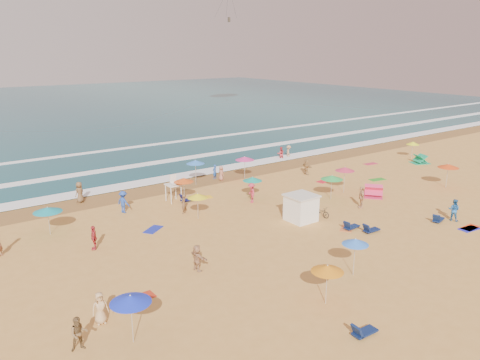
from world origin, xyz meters
TOP-DOWN VIEW (x-y plane):
  - ground at (0.00, 0.00)m, footprint 220.00×220.00m
  - ocean at (0.00, 84.00)m, footprint 220.00×140.00m
  - wet_sand at (0.00, 12.50)m, footprint 220.00×220.00m
  - surf_foam at (0.00, 21.32)m, footprint 200.00×18.70m
  - cabana at (1.90, -2.03)m, footprint 2.00×2.00m
  - cabana_roof at (1.90, -2.03)m, footprint 2.20×2.20m
  - bicycle at (3.80, -2.33)m, footprint 0.81×1.69m
  - lifeguard_stand at (-3.90, 8.10)m, footprint 1.20×1.20m
  - beach_umbrellas at (-0.25, 0.22)m, footprint 53.24×26.15m
  - loungers at (6.95, -5.19)m, footprint 60.60×23.04m
  - towels at (3.70, -2.35)m, footprint 38.74×24.04m
  - popup_tents at (19.10, 1.18)m, footprint 17.39×7.42m
  - beachgoers at (-0.47, 4.26)m, footprint 35.52×25.41m

SIDE VIEW (x-z plane):
  - ground at x=0.00m, z-range 0.00..0.00m
  - ocean at x=0.00m, z-range -0.09..0.09m
  - wet_sand at x=0.00m, z-range 0.01..0.01m
  - towels at x=3.70m, z-range 0.00..0.03m
  - surf_foam at x=0.00m, z-range 0.08..0.12m
  - loungers at x=6.95m, z-range 0.00..0.34m
  - bicycle at x=3.80m, z-range 0.00..0.85m
  - popup_tents at x=19.10m, z-range 0.00..1.20m
  - beachgoers at x=-0.47m, z-range -0.23..1.90m
  - cabana at x=1.90m, z-range 0.00..2.00m
  - lifeguard_stand at x=-3.90m, z-range 0.00..2.10m
  - cabana_roof at x=1.90m, z-range 2.00..2.12m
  - beach_umbrellas at x=-0.25m, z-range 1.71..2.49m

